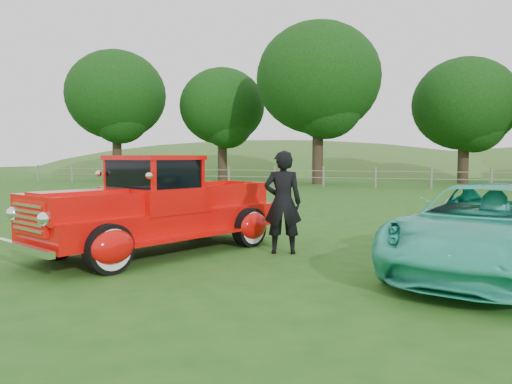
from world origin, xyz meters
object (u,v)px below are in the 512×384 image
(tree_far_west, at_px, (116,95))
(tree_near_east, at_px, (465,104))
(teal_sedan, at_px, (488,229))
(red_pickup, at_px, (157,209))
(man, at_px, (283,202))
(tree_mid_west, at_px, (222,107))
(tree_near_west, at_px, (318,79))

(tree_far_west, relative_size, tree_near_east, 1.19)
(tree_near_east, bearing_deg, teal_sedan, -92.56)
(red_pickup, height_order, man, man)
(tree_near_east, distance_m, man, 28.08)
(tree_far_west, height_order, tree_near_east, tree_far_west)
(tree_mid_west, relative_size, teal_sedan, 1.75)
(teal_sedan, relative_size, man, 2.59)
(tree_far_west, distance_m, man, 32.26)
(tree_mid_west, distance_m, tree_near_east, 17.03)
(tree_mid_west, bearing_deg, tree_near_east, 3.37)
(man, bearing_deg, tree_far_west, -65.73)
(teal_sedan, bearing_deg, red_pickup, -161.84)
(tree_far_west, relative_size, teal_sedan, 2.06)
(tree_mid_west, height_order, man, tree_mid_west)
(tree_near_west, relative_size, red_pickup, 1.98)
(tree_near_west, height_order, tree_near_east, tree_near_west)
(teal_sedan, bearing_deg, tree_near_east, 103.57)
(tree_near_east, bearing_deg, tree_near_west, -156.04)
(tree_near_east, xyz_separation_m, man, (-4.59, -27.36, -4.32))
(tree_far_west, xyz_separation_m, red_pickup, (18.22, -25.05, -5.69))
(tree_near_west, xyz_separation_m, red_pickup, (2.22, -24.05, -6.00))
(tree_mid_west, xyz_separation_m, red_pickup, (10.22, -27.05, -4.75))
(tree_far_west, height_order, man, tree_far_west)
(teal_sedan, bearing_deg, tree_far_west, 149.84)
(tree_near_west, height_order, man, tree_near_west)
(red_pickup, bearing_deg, tree_mid_west, 133.35)
(man, bearing_deg, red_pickup, 1.80)
(tree_far_west, relative_size, man, 5.32)
(tree_mid_west, xyz_separation_m, tree_near_east, (17.00, 1.00, -0.30))
(tree_near_west, height_order, red_pickup, tree_near_west)
(tree_near_east, bearing_deg, man, -99.53)
(tree_mid_west, relative_size, red_pickup, 1.60)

